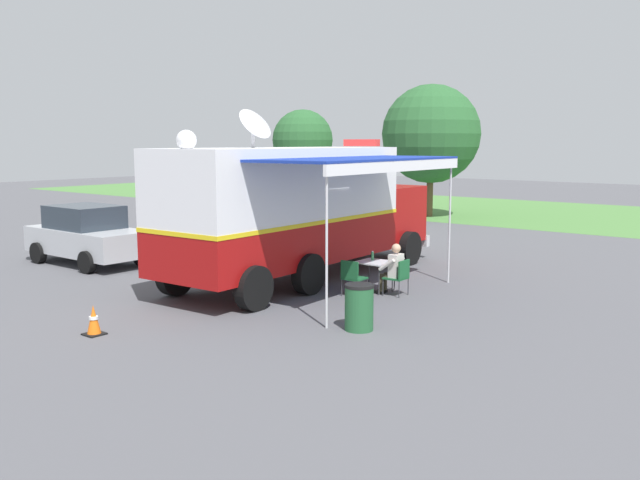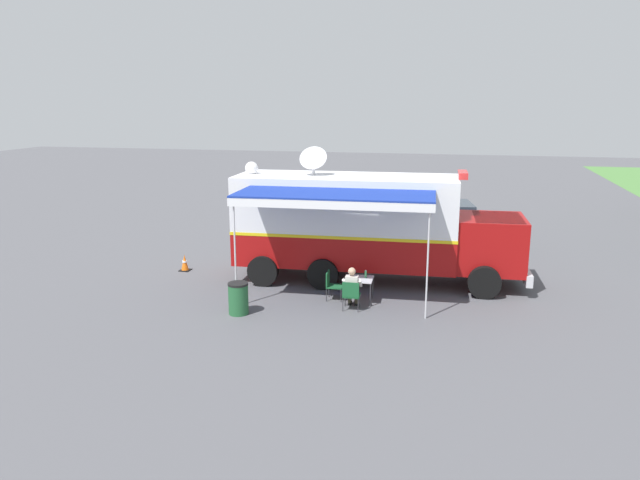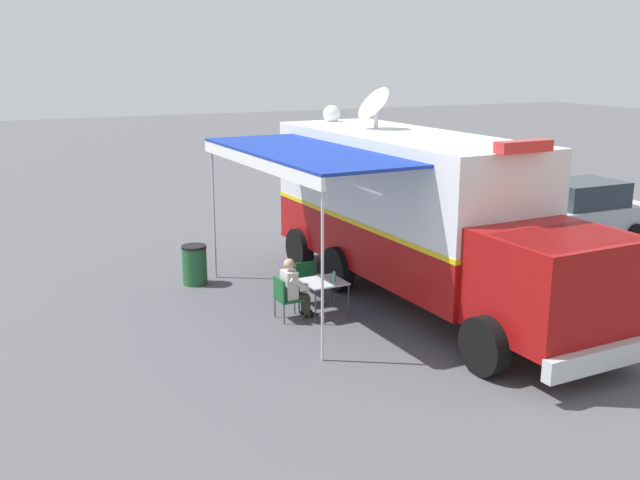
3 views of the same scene
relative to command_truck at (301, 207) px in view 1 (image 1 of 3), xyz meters
The scene contains 15 objects.
ground_plane 2.08m from the command_truck, 90.11° to the right, with size 100.00×100.00×0.00m, color #515156.
grass_verge 21.01m from the command_truck, 90.00° to the left, with size 80.00×14.00×0.01m, color #4C7F3D.
lot_stripe 3.94m from the command_truck, behind, with size 0.12×4.80×0.01m, color silver.
command_truck is the anchor object (origin of this frame).
folding_table 2.59m from the command_truck, ahead, with size 0.83×0.83×0.73m.
water_bottle 2.39m from the command_truck, ahead, with size 0.07×0.07×0.22m.
folding_chair_at_table 3.38m from the command_truck, ahead, with size 0.50×0.50×0.87m.
folding_chair_beside_table 2.74m from the command_truck, 18.74° to the right, with size 0.50×0.50×0.87m.
seated_responder 3.15m from the command_truck, ahead, with size 0.67×0.57×1.25m.
trash_bin 5.28m from the command_truck, 37.03° to the right, with size 0.57×0.57×0.91m.
traffic_cone 6.69m from the command_truck, 87.41° to the right, with size 0.36×0.36×0.58m.
car_behind_truck 6.70m from the command_truck, 156.77° to the left, with size 4.44×2.53×1.76m.
car_far_corner 7.01m from the command_truck, 161.72° to the right, with size 4.20×2.02×1.76m.
tree_far_left 20.97m from the command_truck, 129.95° to the left, with size 3.41×3.41×5.46m.
tree_left_of_centre 16.81m from the command_truck, 107.95° to the left, with size 4.78×4.78×6.42m.
Camera 1 is at (11.52, -12.87, 3.64)m, focal length 38.24 mm.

